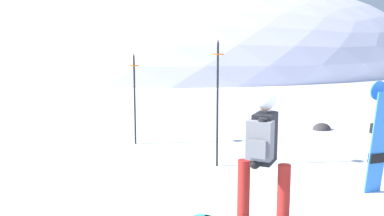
{
  "coord_description": "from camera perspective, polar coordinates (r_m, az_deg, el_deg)",
  "views": [
    {
      "loc": [
        -2.8,
        -4.45,
        2.36
      ],
      "look_at": [
        -0.12,
        3.16,
        1.0
      ],
      "focal_mm": 43.32,
      "sensor_mm": 36.0,
      "label": 1
    }
  ],
  "objects": [
    {
      "name": "snowboarder_main",
      "position": [
        5.42,
        8.78,
        -5.96
      ],
      "size": [
        1.41,
        1.35,
        1.71
      ],
      "color": "#23B7A3",
      "rests_on": "ground"
    },
    {
      "name": "piste_marker_far",
      "position": [
        7.95,
        3.16,
        1.56
      ],
      "size": [
        0.2,
        0.2,
        2.22
      ],
      "color": "black",
      "rests_on": "ground"
    },
    {
      "name": "piste_marker_near",
      "position": [
        9.64,
        -7.09,
        1.9
      ],
      "size": [
        0.2,
        0.2,
        1.9
      ],
      "color": "black",
      "rests_on": "ground"
    },
    {
      "name": "spare_snowboard",
      "position": [
        7.16,
        21.98,
        -3.39
      ],
      "size": [
        0.28,
        0.2,
        1.65
      ],
      "color": "blue",
      "rests_on": "ground"
    },
    {
      "name": "ridge_peak_main",
      "position": [
        35.02,
        -1.29,
        5.67
      ],
      "size": [
        35.25,
        31.73,
        12.56
      ],
      "color": "white",
      "rests_on": "ground"
    },
    {
      "name": "rock_dark",
      "position": [
        11.57,
        15.68,
        -2.57
      ],
      "size": [
        0.45,
        0.39,
        0.32
      ],
      "color": "#383333",
      "rests_on": "ground"
    }
  ]
}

